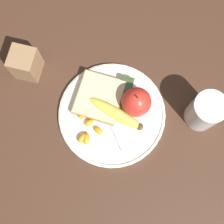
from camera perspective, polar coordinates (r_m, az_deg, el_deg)
ground_plane at (r=0.82m, az=0.00°, el=-0.51°), size 3.00×3.00×0.00m
plate at (r=0.81m, az=0.00°, el=-0.39°), size 0.28×0.28×0.01m
juice_glass at (r=0.81m, az=16.58°, el=0.06°), size 0.08×0.08×0.11m
apple at (r=0.78m, az=4.49°, el=1.83°), size 0.08×0.08×0.08m
banana at (r=0.79m, az=0.66°, el=-0.18°), size 0.08×0.16×0.03m
bread_slice at (r=0.81m, az=-2.32°, el=2.66°), size 0.13×0.12×0.02m
fork at (r=0.81m, az=-0.70°, el=-0.48°), size 0.15×0.12×0.00m
jam_packet at (r=0.82m, az=2.59°, el=4.88°), size 0.04×0.04×0.02m
orange_segment_0 at (r=0.79m, az=-4.69°, el=-4.89°), size 0.03×0.02×0.02m
orange_segment_1 at (r=0.80m, az=-2.51°, el=-3.42°), size 0.03×0.03×0.01m
orange_segment_2 at (r=0.80m, az=-4.20°, el=-1.97°), size 0.03×0.03×0.01m
orange_segment_3 at (r=0.81m, az=-5.24°, el=-0.58°), size 0.03×0.03×0.02m
orange_segment_4 at (r=0.79m, az=-5.47°, el=-4.72°), size 0.03×0.03×0.02m
orange_segment_5 at (r=0.80m, az=-1.33°, el=-1.17°), size 0.03×0.04×0.02m
orange_segment_6 at (r=0.80m, az=-2.83°, el=-0.43°), size 0.04×0.03×0.02m
orange_segment_7 at (r=0.81m, az=-5.82°, el=0.23°), size 0.02×0.03×0.02m
condiment_caddy at (r=0.85m, az=-15.52°, el=8.50°), size 0.06×0.06×0.09m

